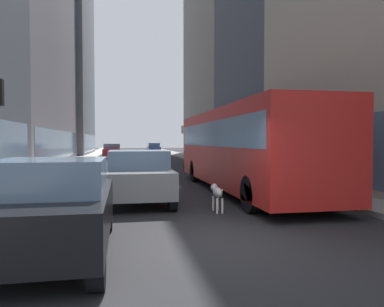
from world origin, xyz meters
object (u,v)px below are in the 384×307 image
(car_red_coupe, at_px, (112,151))
(dalmatian_dog, at_px, (217,193))
(car_black_suv, at_px, (53,207))
(car_blue_hatchback, at_px, (154,148))
(transit_bus, at_px, (242,145))
(car_grey_wagon, at_px, (138,176))
(pedestrian_with_handbag, at_px, (351,167))

(car_red_coupe, height_order, dalmatian_dog, car_red_coupe)
(dalmatian_dog, bearing_deg, car_black_suv, -138.38)
(car_red_coupe, distance_m, dalmatian_dog, 31.29)
(car_blue_hatchback, distance_m, car_black_suv, 47.26)
(dalmatian_dog, bearing_deg, car_red_coupe, 96.67)
(car_black_suv, xyz_separation_m, dalmatian_dog, (3.63, 3.23, -0.31))
(car_black_suv, distance_m, dalmatian_dog, 4.87)
(transit_bus, relative_size, car_blue_hatchback, 2.75)
(transit_bus, height_order, car_black_suv, transit_bus)
(car_red_coupe, height_order, car_grey_wagon, same)
(transit_bus, xyz_separation_m, car_red_coupe, (-5.60, 27.28, -0.95))
(car_red_coupe, bearing_deg, car_black_suv, -90.00)
(car_blue_hatchback, height_order, pedestrian_with_handbag, pedestrian_with_handbag)
(car_black_suv, relative_size, dalmatian_dog, 4.17)
(transit_bus, xyz_separation_m, car_blue_hatchback, (0.00, 39.90, -0.96))
(car_grey_wagon, bearing_deg, car_black_suv, -107.05)
(car_red_coupe, height_order, pedestrian_with_handbag, pedestrian_with_handbag)
(car_blue_hatchback, xyz_separation_m, car_grey_wagon, (-4.00, -41.71, 0.00))
(car_grey_wagon, bearing_deg, pedestrian_with_handbag, -2.11)
(transit_bus, relative_size, car_grey_wagon, 2.62)
(car_grey_wagon, bearing_deg, transit_bus, 24.36)
(transit_bus, bearing_deg, dalmatian_dog, -117.37)
(car_red_coupe, bearing_deg, car_blue_hatchback, 66.06)
(transit_bus, relative_size, car_black_suv, 2.87)
(transit_bus, xyz_separation_m, dalmatian_dog, (-1.97, -3.80, -1.26))
(dalmatian_dog, bearing_deg, car_grey_wagon, 135.67)
(car_black_suv, bearing_deg, car_blue_hatchback, 83.19)
(pedestrian_with_handbag, bearing_deg, car_grey_wagon, 177.89)
(car_blue_hatchback, relative_size, dalmatian_dog, 4.36)
(car_red_coupe, bearing_deg, dalmatian_dog, -83.33)
(car_black_suv, bearing_deg, transit_bus, 51.45)
(car_blue_hatchback, bearing_deg, car_grey_wagon, -95.48)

